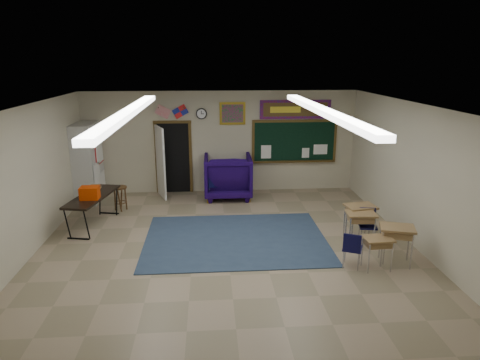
{
  "coord_description": "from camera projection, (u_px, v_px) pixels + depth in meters",
  "views": [
    {
      "loc": [
        -0.35,
        -7.98,
        3.88
      ],
      "look_at": [
        0.35,
        1.5,
        1.18
      ],
      "focal_mm": 32.0,
      "sensor_mm": 36.0,
      "label": 1
    }
  ],
  "objects": [
    {
      "name": "framed_art_print",
      "position": [
        232.0,
        113.0,
        12.41
      ],
      "size": [
        0.75,
        0.05,
        0.65
      ],
      "color": "olive",
      "rests_on": "back_wall"
    },
    {
      "name": "left_wall",
      "position": [
        16.0,
        190.0,
        8.05
      ],
      "size": [
        0.04,
        9.0,
        3.0
      ],
      "primitive_type": "cube",
      "color": "#ACA58C",
      "rests_on": "floor"
    },
    {
      "name": "right_wall",
      "position": [
        426.0,
        181.0,
        8.62
      ],
      "size": [
        0.04,
        9.0,
        3.0
      ],
      "primitive_type": "cube",
      "color": "#ACA58C",
      "rests_on": "floor"
    },
    {
      "name": "back_wall",
      "position": [
        221.0,
        142.0,
        12.65
      ],
      "size": [
        8.0,
        0.04,
        3.0
      ],
      "primitive_type": "cube",
      "color": "#ACA58C",
      "rests_on": "floor"
    },
    {
      "name": "doorway",
      "position": [
        170.0,
        159.0,
        12.52
      ],
      "size": [
        1.1,
        0.89,
        2.16
      ],
      "color": "black",
      "rests_on": "back_wall"
    },
    {
      "name": "chalkboard",
      "position": [
        294.0,
        143.0,
        12.78
      ],
      "size": [
        2.55,
        0.14,
        1.3
      ],
      "color": "#513A17",
      "rests_on": "back_wall"
    },
    {
      "name": "student_desk_front_left",
      "position": [
        360.0,
        227.0,
        9.16
      ],
      "size": [
        0.64,
        0.51,
        0.73
      ],
      "rotation": [
        0.0,
        0.0,
        -0.08
      ],
      "color": "olive",
      "rests_on": "floor"
    },
    {
      "name": "folding_table",
      "position": [
        94.0,
        209.0,
        10.19
      ],
      "size": [
        0.97,
        1.94,
        1.06
      ],
      "rotation": [
        0.0,
        0.0,
        -0.2
      ],
      "color": "black",
      "rests_on": "floor"
    },
    {
      "name": "wooden_stool",
      "position": [
        120.0,
        198.0,
        11.29
      ],
      "size": [
        0.37,
        0.37,
        0.65
      ],
      "color": "#523218",
      "rests_on": "floor"
    },
    {
      "name": "student_desk_back_right",
      "position": [
        396.0,
        243.0,
        8.3
      ],
      "size": [
        0.76,
        0.65,
        0.77
      ],
      "rotation": [
        0.0,
        0.0,
        -0.29
      ],
      "color": "olive",
      "rests_on": "floor"
    },
    {
      "name": "area_rug",
      "position": [
        236.0,
        239.0,
        9.52
      ],
      "size": [
        4.0,
        3.0,
        0.02
      ],
      "primitive_type": "cube",
      "color": "#2D3E56",
      "rests_on": "floor"
    },
    {
      "name": "student_desk_back_left",
      "position": [
        377.0,
        252.0,
        8.1
      ],
      "size": [
        0.55,
        0.43,
        0.64
      ],
      "rotation": [
        0.0,
        0.0,
        0.05
      ],
      "color": "olive",
      "rests_on": "floor"
    },
    {
      "name": "student_chair_desk_a",
      "position": [
        352.0,
        249.0,
        8.19
      ],
      "size": [
        0.49,
        0.49,
        0.73
      ],
      "primitive_type": null,
      "rotation": [
        0.0,
        0.0,
        2.71
      ],
      "color": "black",
      "rests_on": "floor"
    },
    {
      "name": "wingback_armchair",
      "position": [
        228.0,
        176.0,
        12.31
      ],
      "size": [
        1.35,
        1.39,
        1.24
      ],
      "primitive_type": "imported",
      "rotation": [
        0.0,
        0.0,
        3.13
      ],
      "color": "#140538",
      "rests_on": "floor"
    },
    {
      "name": "student_desk_front_right",
      "position": [
        360.0,
        220.0,
        9.52
      ],
      "size": [
        0.7,
        0.57,
        0.76
      ],
      "rotation": [
        0.0,
        0.0,
        0.15
      ],
      "color": "olive",
      "rests_on": "floor"
    },
    {
      "name": "wall_flags",
      "position": [
        172.0,
        110.0,
        12.23
      ],
      "size": [
        1.16,
        0.06,
        0.7
      ],
      "primitive_type": null,
      "color": "red",
      "rests_on": "back_wall"
    },
    {
      "name": "storage_cabinet",
      "position": [
        88.0,
        163.0,
        11.87
      ],
      "size": [
        0.59,
        1.25,
        2.2
      ],
      "color": "#AFB0AB",
      "rests_on": "floor"
    },
    {
      "name": "student_chair_reading",
      "position": [
        214.0,
        185.0,
        12.04
      ],
      "size": [
        0.53,
        0.53,
        0.89
      ],
      "primitive_type": null,
      "rotation": [
        0.0,
        0.0,
        3.35
      ],
      "color": "black",
      "rests_on": "floor"
    },
    {
      "name": "bulletin_board",
      "position": [
        295.0,
        109.0,
        12.51
      ],
      "size": [
        2.1,
        0.05,
        0.55
      ],
      "color": "#A10D10",
      "rests_on": "back_wall"
    },
    {
      "name": "student_chair_desk_b",
      "position": [
        368.0,
        227.0,
        9.23
      ],
      "size": [
        0.45,
        0.45,
        0.77
      ],
      "primitive_type": null,
      "rotation": [
        0.0,
        0.0,
        -0.19
      ],
      "color": "black",
      "rests_on": "floor"
    },
    {
      "name": "fluorescent_strips",
      "position": [
        227.0,
        111.0,
        7.94
      ],
      "size": [
        3.86,
        6.0,
        0.1
      ],
      "primitive_type": null,
      "color": "white",
      "rests_on": "ceiling"
    },
    {
      "name": "wall_clock",
      "position": [
        201.0,
        114.0,
        12.35
      ],
      "size": [
        0.32,
        0.05,
        0.32
      ],
      "color": "black",
      "rests_on": "back_wall"
    },
    {
      "name": "front_wall",
      "position": [
        250.0,
        322.0,
        4.02
      ],
      "size": [
        8.0,
        0.04,
        3.0
      ],
      "primitive_type": "cube",
      "color": "#ACA58C",
      "rests_on": "floor"
    },
    {
      "name": "floor",
      "position": [
        228.0,
        256.0,
        8.74
      ],
      "size": [
        9.0,
        9.0,
        0.0
      ],
      "primitive_type": "plane",
      "color": "gray",
      "rests_on": "ground"
    },
    {
      "name": "ceiling",
      "position": [
        227.0,
        108.0,
        7.92
      ],
      "size": [
        8.0,
        9.0,
        0.04
      ],
      "primitive_type": "cube",
      "color": "silver",
      "rests_on": "back_wall"
    }
  ]
}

